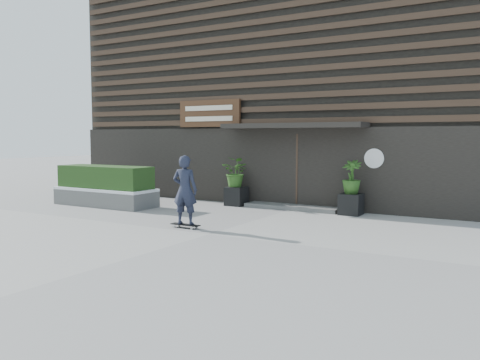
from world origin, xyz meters
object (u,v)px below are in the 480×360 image
Objects in this scene: raised_bed at (106,198)px; skateboarder at (185,190)px; planter_pot_right at (351,204)px; planter_pot_left at (236,196)px.

skateboarder is at bearing -22.51° from raised_bed.
planter_pot_right is 0.17× the size of raised_bed.
planter_pot_right is at bearing 16.20° from raised_bed.
raised_bed is (-3.63, -2.16, -0.05)m from planter_pot_left.
raised_bed is (-7.43, -2.16, -0.05)m from planter_pot_right.
planter_pot_right is 4.99m from skateboarder.
planter_pot_left and planter_pot_right have the same top height.
planter_pot_right reaches higher than raised_bed.
raised_bed is at bearing -149.28° from planter_pot_left.
planter_pot_left is at bearing 30.72° from raised_bed.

